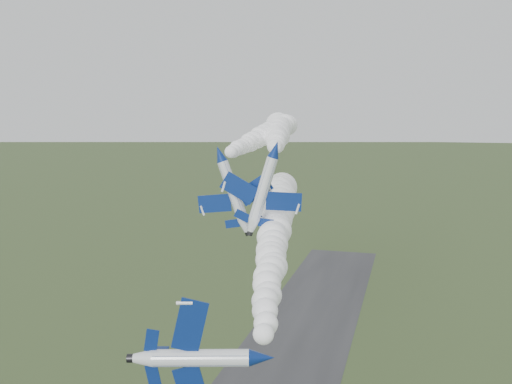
# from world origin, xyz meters

# --- Properties ---
(jet_lead) EXTENTS (3.88, 11.15, 9.30)m
(jet_lead) POSITION_xyz_m (13.44, -10.43, 33.50)
(jet_lead) COLOR silver
(smoke_trail_jet_lead) EXTENTS (21.02, 64.77, 5.67)m
(smoke_trail_jet_lead) POSITION_xyz_m (6.21, 23.65, 35.81)
(smoke_trail_jet_lead) COLOR white
(jet_pair_left) EXTENTS (10.25, 13.02, 4.34)m
(jet_pair_left) POSITION_xyz_m (-1.63, 23.59, 46.29)
(jet_pair_left) COLOR silver
(smoke_trail_jet_pair_left) EXTENTS (7.17, 51.58, 4.62)m
(smoke_trail_jet_pair_left) POSITION_xyz_m (-2.87, 52.74, 47.74)
(smoke_trail_jet_pair_left) COLOR white
(jet_pair_right) EXTENTS (10.82, 13.21, 4.18)m
(jet_pair_right) POSITION_xyz_m (6.29, 23.28, 47.05)
(jet_pair_right) COLOR silver
(smoke_trail_jet_pair_right) EXTENTS (19.32, 59.26, 5.97)m
(smoke_trail_jet_pair_right) POSITION_xyz_m (-1.02, 55.09, 47.83)
(smoke_trail_jet_pair_right) COLOR white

